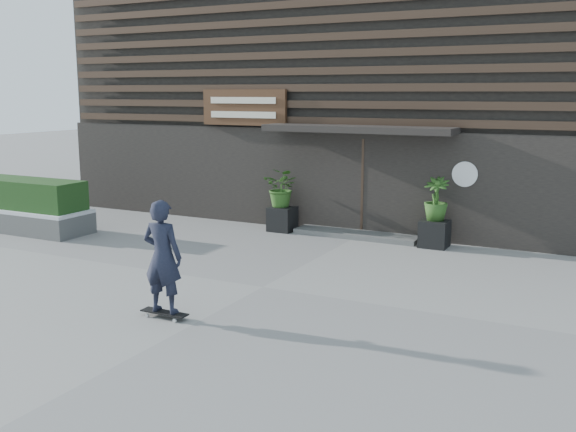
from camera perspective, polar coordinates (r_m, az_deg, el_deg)
The scene contains 11 objects.
ground at distance 11.58m, azimuth -2.20°, elevation -6.21°, with size 80.00×80.00×0.00m, color gray.
entrance_step at distance 15.62m, azimuth 6.05°, elevation -1.59°, with size 3.00×0.80×0.12m, color #4F504D.
planter_pot_left at distance 16.15m, azimuth -0.50°, elevation -0.25°, with size 0.60×0.60×0.60m, color black.
bamboo_left at distance 16.02m, azimuth -0.50°, elevation 2.49°, with size 0.86×0.75×0.96m, color #2D591E.
planter_pot_right at distance 14.82m, azimuth 12.66°, elevation -1.51°, with size 0.60×0.60×0.60m, color black.
bamboo_right at distance 14.68m, azimuth 12.78°, elevation 1.47°, with size 0.54×0.54×0.96m, color #2D591E.
raised_bed at distance 17.48m, azimuth -21.89°, elevation -0.35°, with size 3.50×1.20×0.50m, color #4A4A47.
snow_layer at distance 17.43m, azimuth -21.95°, elevation 0.58°, with size 3.50×1.20×0.08m, color silver.
hedge at distance 17.37m, azimuth -22.04°, elevation 1.85°, with size 3.30×1.00×0.70m, color #183814.
building at distance 20.37m, azimuth 11.81°, elevation 12.23°, with size 18.00×11.00×8.00m.
skateboarder at distance 9.96m, azimuth -10.89°, elevation -3.54°, with size 0.78×0.47×1.82m.
Camera 1 is at (5.42, -9.67, 3.37)m, focal length 40.77 mm.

